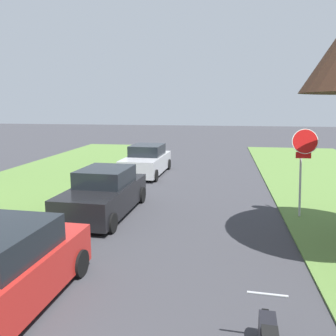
% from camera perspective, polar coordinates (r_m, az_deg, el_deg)
% --- Properties ---
extents(stop_sign_far, '(0.81, 0.63, 2.93)m').
position_cam_1_polar(stop_sign_far, '(12.23, 21.09, 2.16)').
color(stop_sign_far, '#9EA0A5').
rests_on(stop_sign_far, grass_verge_right).
extents(parked_sedan_black, '(2.08, 4.46, 1.57)m').
position_cam_1_polar(parked_sedan_black, '(12.32, -10.29, -4.06)').
color(parked_sedan_black, black).
rests_on(parked_sedan_black, ground).
extents(parked_sedan_silver, '(2.08, 4.46, 1.57)m').
position_cam_1_polar(parked_sedan_silver, '(18.92, -3.49, 1.15)').
color(parked_sedan_silver, '#BCBCC1').
rests_on(parked_sedan_silver, ground).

